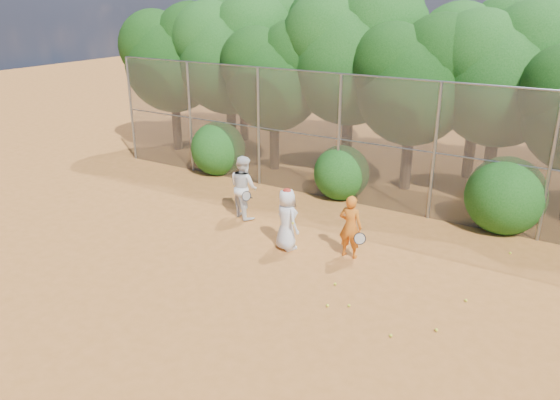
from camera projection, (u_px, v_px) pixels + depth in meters
The scene contains 24 objects.
ground at pixel (260, 286), 12.38m from camera, with size 80.00×80.00×0.00m, color #AD6227.
fence_back at pixel (365, 141), 16.50m from camera, with size 20.05×0.09×4.03m.
tree_0 at pixel (174, 55), 22.02m from camera, with size 4.38×3.81×6.00m.
tree_1 at pixel (231, 51), 21.12m from camera, with size 4.64×4.03×6.35m.
tree_2 at pixel (276, 73), 19.54m from camera, with size 3.99×3.47×5.47m.
tree_3 at pixel (353, 51), 18.83m from camera, with size 4.89×4.26×6.70m.
tree_4 at pixel (416, 77), 17.35m from camera, with size 4.19×3.64×5.73m.
tree_5 at pixel (505, 70), 16.66m from camera, with size 4.51×3.92×6.17m.
tree_9 at pixel (244, 41), 23.38m from camera, with size 4.83×4.20×6.62m.
tree_10 at pixel (353, 38), 20.99m from camera, with size 5.15×4.48×7.06m.
tree_11 at pixel (483, 59), 18.39m from camera, with size 4.64×4.03×6.35m.
bush_0 at pixel (218, 146), 19.99m from camera, with size 2.00×2.00×2.00m, color #154912.
bush_1 at pixel (342, 170), 17.58m from camera, with size 1.80×1.80×1.80m, color #154912.
bush_2 at pixel (506, 192), 15.06m from camera, with size 2.20×2.20×2.20m, color #154912.
player_yellow at pixel (350, 227), 13.54m from camera, with size 0.82×0.53×1.63m.
player_teen at pixel (287, 219), 13.97m from camera, with size 0.94×0.82×1.65m.
player_white at pixel (244, 187), 15.96m from camera, with size 1.12×1.02×1.87m.
ball_0 at pixel (335, 284), 12.42m from camera, with size 0.07×0.07×0.07m, color yellow.
ball_1 at pixel (466, 300), 11.76m from camera, with size 0.07×0.07×0.07m, color yellow.
ball_2 at pixel (391, 336), 10.55m from camera, with size 0.07×0.07×0.07m, color yellow.
ball_3 at pixel (436, 330), 10.72m from camera, with size 0.07×0.07×0.07m, color yellow.
ball_4 at pixel (327, 306), 11.56m from camera, with size 0.07×0.07×0.07m, color yellow.
ball_5 at pixel (510, 253), 13.91m from camera, with size 0.07×0.07×0.07m, color yellow.
ball_6 at pixel (349, 306), 11.56m from camera, with size 0.07×0.07×0.07m, color yellow.
Camera 1 is at (6.08, -9.04, 6.22)m, focal length 35.00 mm.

